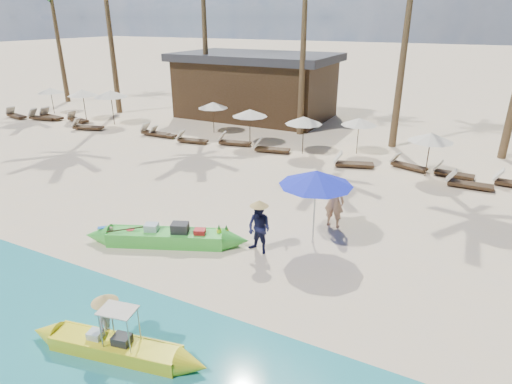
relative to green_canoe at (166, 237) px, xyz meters
The scene contains 31 objects.
ground 2.09m from the green_canoe, ahead, with size 240.00×240.00×0.00m, color beige.
wet_sand_strip 5.10m from the green_canoe, 66.35° to the right, with size 240.00×4.50×0.01m, color tan.
green_canoe is the anchor object (origin of this frame).
yellow_canoe 4.72m from the green_canoe, 64.80° to the right, with size 4.52×1.17×1.18m.
tourist 5.56m from the green_canoe, 40.03° to the left, with size 0.66×0.44×1.82m, color tan.
vendor_green 2.96m from the green_canoe, 17.44° to the left, with size 0.76×0.59×1.57m, color #141637.
vendor_yellow 4.36m from the green_canoe, 68.13° to the right, with size 0.59×0.34×0.91m, color gray.
blue_umbrella 4.94m from the green_canoe, 28.22° to the left, with size 2.22×2.22×2.39m.
resort_parasol_0 23.00m from the green_canoe, 148.56° to the left, with size 1.81×1.81×1.86m.
lounger_0_left 22.88m from the green_canoe, 154.90° to the left, with size 1.97×0.92×0.64m.
lounger_0_right 21.08m from the green_canoe, 151.48° to the left, with size 2.04×0.95×0.67m.
resort_parasol_1 19.67m from the green_canoe, 143.98° to the left, with size 1.98×1.98×2.04m.
lounger_1_left 21.04m from the green_canoe, 149.87° to the left, with size 2.05×0.89×0.68m.
lounger_1_right 19.19m from the green_canoe, 145.86° to the left, with size 1.89×0.90×0.62m.
resort_parasol_2 17.44m from the green_canoe, 139.13° to the left, with size 2.15×2.15×2.22m.
lounger_2_left 16.57m from the green_canoe, 145.20° to the left, with size 2.02×1.12×0.65m.
resort_parasol_3 13.97m from the green_canoe, 116.06° to the left, with size 1.81×1.81×1.86m.
lounger_3_left 13.54m from the green_canoe, 130.98° to the left, with size 1.90×0.59×0.65m.
lounger_3_right 13.15m from the green_canoe, 129.06° to the left, with size 1.67×0.54×0.57m.
resort_parasol_4 11.55m from the green_canoe, 104.57° to the left, with size 1.92×1.92×1.97m.
lounger_4_left 11.62m from the green_canoe, 121.29° to the left, with size 1.84×0.80×0.61m.
lounger_4_right 11.21m from the green_canoe, 109.24° to the left, with size 1.92×0.92×0.63m.
resort_parasol_5 10.91m from the green_canoe, 88.30° to the left, with size 1.89×1.89×1.95m.
lounger_5_left 10.39m from the green_canoe, 97.20° to the left, with size 1.97×0.94×0.64m.
resort_parasol_6 12.52m from the green_canoe, 76.99° to the left, with size 1.81×1.81×1.87m.
lounger_6_left 10.35m from the green_canoe, 72.37° to the left, with size 1.95×1.10×0.63m.
lounger_6_right 12.14m from the green_canoe, 63.12° to the left, with size 1.79×1.02×0.58m.
resort_parasol_7 12.08m from the green_canoe, 57.74° to the left, with size 1.92×1.92×1.98m.
lounger_7_left 12.92m from the green_canoe, 54.90° to the left, with size 1.74×0.68×0.58m.
lounger_7_right 12.44m from the green_canoe, 49.39° to the left, with size 1.84×0.60×0.62m.
pavilion_west 18.90m from the green_canoe, 108.47° to the left, with size 10.80×6.60×4.30m.
Camera 1 is at (5.73, -9.51, 6.54)m, focal length 30.00 mm.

